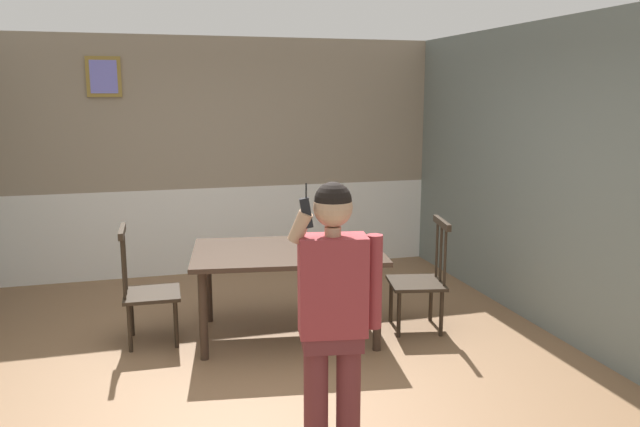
# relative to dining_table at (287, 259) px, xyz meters

# --- Properties ---
(ground_plane) EXTENTS (6.48, 6.48, 0.00)m
(ground_plane) POSITION_rel_dining_table_xyz_m (-0.31, -0.69, -0.69)
(ground_plane) COLOR #846042
(room_back_partition) EXTENTS (5.26, 0.17, 2.74)m
(room_back_partition) POSITION_rel_dining_table_xyz_m (-0.31, 2.25, 0.63)
(room_back_partition) COLOR gray
(room_back_partition) RESTS_ON ground_plane
(room_right_partition) EXTENTS (0.13, 5.89, 2.74)m
(room_right_partition) POSITION_rel_dining_table_xyz_m (2.32, -0.71, 0.68)
(room_right_partition) COLOR slate
(room_right_partition) RESTS_ON ground_plane
(dining_table) EXTENTS (1.75, 1.29, 0.78)m
(dining_table) POSITION_rel_dining_table_xyz_m (0.00, 0.00, 0.00)
(dining_table) COLOR #38281E
(dining_table) RESTS_ON ground_plane
(chair_near_window) EXTENTS (0.48, 0.48, 1.01)m
(chair_near_window) POSITION_rel_dining_table_xyz_m (-1.19, 0.17, -0.22)
(chair_near_window) COLOR #2D2319
(chair_near_window) RESTS_ON ground_plane
(chair_by_doorway) EXTENTS (0.56, 0.56, 1.01)m
(chair_by_doorway) POSITION_rel_dining_table_xyz_m (1.19, -0.17, -0.22)
(chair_by_doorway) COLOR #2D2319
(chair_by_doorway) RESTS_ON ground_plane
(person_figure) EXTENTS (0.53, 0.26, 1.64)m
(person_figure) POSITION_rel_dining_table_xyz_m (-0.18, -1.98, 0.24)
(person_figure) COLOR brown
(person_figure) RESTS_ON ground_plane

